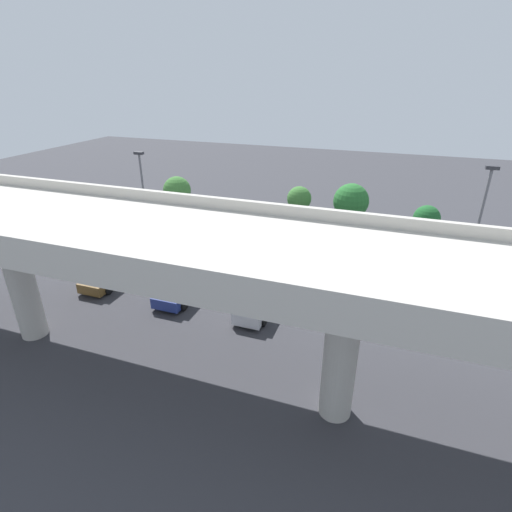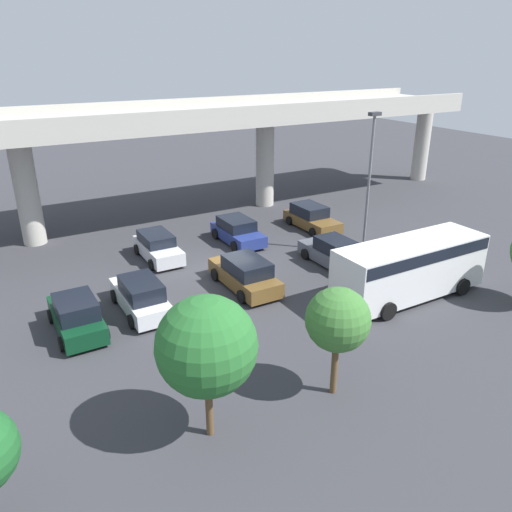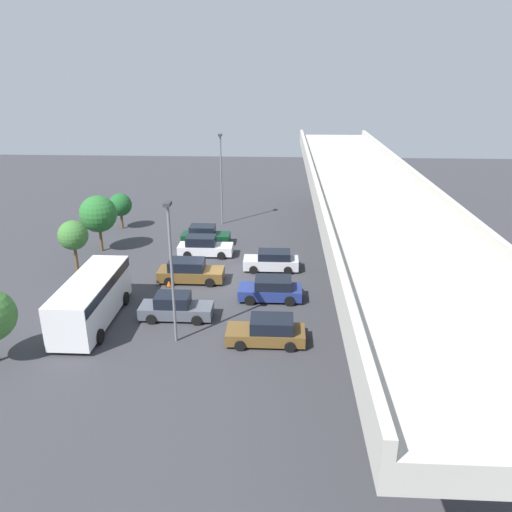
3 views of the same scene
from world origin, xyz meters
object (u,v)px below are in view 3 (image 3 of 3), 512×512
(parked_car_1, at_px, (204,247))
(parked_car_2, at_px, (272,261))
(parked_car_4, at_px, (271,289))
(lamp_post_mid_lot, at_px, (171,263))
(lamp_post_near_aisle, at_px, (221,173))
(traffic_cone, at_px, (169,282))
(parked_car_5, at_px, (175,307))
(parked_car_6, at_px, (268,331))
(parked_car_3, at_px, (190,271))
(parked_car_0, at_px, (205,235))
(tree_front_centre, at_px, (98,214))
(tree_front_right, at_px, (73,235))
(shuttle_bus, at_px, (91,297))
(tree_front_left, at_px, (120,205))

(parked_car_1, height_order, parked_car_2, parked_car_1)
(parked_car_4, height_order, lamp_post_mid_lot, lamp_post_mid_lot)
(lamp_post_near_aisle, height_order, traffic_cone, lamp_post_near_aisle)
(parked_car_5, height_order, parked_car_6, parked_car_5)
(parked_car_3, bearing_deg, parked_car_6, -54.90)
(lamp_post_mid_lot, bearing_deg, parked_car_2, 154.49)
(parked_car_0, bearing_deg, lamp_post_near_aisle, 82.08)
(parked_car_0, bearing_deg, tree_front_centre, -165.06)
(parked_car_3, height_order, parked_car_6, parked_car_3)
(lamp_post_mid_lot, distance_m, tree_front_centre, 17.71)
(parked_car_3, distance_m, lamp_post_near_aisle, 15.34)
(parked_car_1, distance_m, traffic_cone, 6.70)
(tree_front_centre, relative_size, tree_front_right, 1.18)
(parked_car_4, height_order, parked_car_6, parked_car_6)
(tree_front_centre, bearing_deg, parked_car_4, 58.96)
(parked_car_2, distance_m, parked_car_3, 6.57)
(parked_car_6, xyz_separation_m, shuttle_bus, (-1.98, -10.99, 0.99))
(parked_car_2, relative_size, traffic_cone, 6.14)
(parked_car_5, distance_m, parked_car_6, 6.55)
(parked_car_5, relative_size, tree_front_left, 1.30)
(parked_car_6, height_order, tree_front_right, tree_front_right)
(tree_front_left, relative_size, tree_front_centre, 0.72)
(lamp_post_mid_lot, bearing_deg, lamp_post_near_aisle, 179.90)
(lamp_post_near_aisle, height_order, tree_front_centre, lamp_post_near_aisle)
(parked_car_0, relative_size, shuttle_bus, 0.53)
(tree_front_left, xyz_separation_m, tree_front_right, (11.20, -0.13, 0.57))
(parked_car_2, distance_m, shuttle_bus, 14.36)
(parked_car_5, bearing_deg, tree_front_right, 141.90)
(parked_car_2, height_order, tree_front_left, tree_front_left)
(tree_front_left, distance_m, tree_front_centre, 6.49)
(parked_car_3, bearing_deg, parked_car_5, -89.01)
(parked_car_5, height_order, tree_front_right, tree_front_right)
(traffic_cone, bearing_deg, parked_car_0, 172.51)
(parked_car_0, height_order, traffic_cone, parked_car_0)
(parked_car_3, bearing_deg, lamp_post_mid_lot, -85.45)
(lamp_post_near_aisle, distance_m, lamp_post_mid_lot, 23.34)
(parked_car_6, xyz_separation_m, lamp_post_near_aisle, (-23.27, -5.31, 4.46))
(shuttle_bus, height_order, lamp_post_mid_lot, lamp_post_mid_lot)
(lamp_post_near_aisle, bearing_deg, tree_front_left, -77.98)
(lamp_post_mid_lot, relative_size, tree_front_centre, 1.71)
(parked_car_6, relative_size, traffic_cone, 6.50)
(parked_car_6, bearing_deg, parked_car_3, -54.90)
(parked_car_4, bearing_deg, parked_car_6, 89.36)
(lamp_post_mid_lot, xyz_separation_m, tree_front_right, (-10.06, -9.83, -1.89))
(lamp_post_mid_lot, relative_size, traffic_cone, 11.95)
(parked_car_4, height_order, parked_car_5, parked_car_5)
(parked_car_4, bearing_deg, parked_car_1, -54.82)
(tree_front_right, bearing_deg, traffic_cone, 72.86)
(shuttle_bus, xyz_separation_m, tree_front_left, (-19.22, -4.06, 0.68))
(parked_car_4, distance_m, parked_car_5, 6.73)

